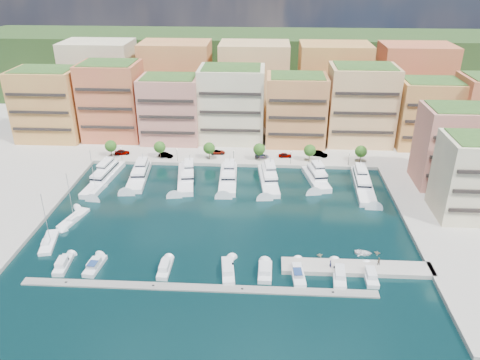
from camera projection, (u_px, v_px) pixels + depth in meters
The scene contains 59 objects.
ground at pixel (225, 214), 120.80m from camera, with size 400.00×400.00×0.00m, color black.
north_quay at pixel (239, 132), 176.53m from camera, with size 220.00×64.00×2.00m, color #9E998E.
hillside at pixel (245, 97), 219.67m from camera, with size 240.00×40.00×58.00m, color #1F3817.
south_pontoon at pixel (198, 288), 93.99m from camera, with size 72.00×2.20×0.35m, color gray.
finger_pier at pixel (357, 270), 99.47m from camera, with size 32.00×5.00×2.00m, color #9E998E.
apartment_0 at pixel (49, 104), 163.37m from camera, with size 22.00×16.50×24.80m.
apartment_1 at pixel (112, 101), 163.59m from camera, with size 20.00×16.50×26.80m.
apartment_2 at pixel (171, 109), 161.57m from camera, with size 20.00×15.50×22.80m.
apartment_3 at pixel (232, 104), 161.62m from camera, with size 22.00×16.50×25.80m.
apartment_4 at pixel (296, 110), 159.12m from camera, with size 20.00×15.50×23.80m.
apartment_5 at pixel (361, 105), 159.12m from camera, with size 22.00×16.50×26.80m.
apartment_6 at pixel (427, 114), 157.05m from camera, with size 20.00×15.50×22.80m.
apartment_east_a at pixel (452, 146), 130.19m from camera, with size 18.00×14.50×22.80m.
apartment_east_b at pixel (477, 177), 114.45m from camera, with size 18.00×14.50×20.80m.
backblock_0 at pixel (101, 80), 183.20m from camera, with size 26.00×18.00×30.00m, color beige.
backblock_1 at pixel (177, 82), 181.65m from camera, with size 26.00×18.00×30.00m, color #E29B54.
backblock_2 at pixel (254, 83), 180.09m from camera, with size 26.00×18.00×30.00m, color #E9BB7B.
backblock_3 at pixel (333, 84), 178.53m from camera, with size 26.00×18.00×30.00m, color gold.
backblock_4 at pixel (412, 85), 176.97m from camera, with size 26.00×18.00×30.00m, color #CB5843.
tree_0 at pixel (111, 146), 150.92m from camera, with size 3.80×3.80×5.65m.
tree_1 at pixel (160, 147), 150.09m from camera, with size 3.80×3.80×5.65m.
tree_2 at pixel (209, 148), 149.26m from camera, with size 3.80×3.80×5.65m.
tree_3 at pixel (259, 149), 148.43m from camera, with size 3.80×3.80×5.65m.
tree_4 at pixel (310, 150), 147.60m from camera, with size 3.80×3.80×5.65m.
tree_5 at pixel (361, 151), 146.77m from camera, with size 3.80×3.80×5.65m.
lamppost_0 at pixel (121, 152), 149.05m from camera, with size 0.30×0.30×4.20m.
lamppost_1 at pixel (177, 153), 148.11m from camera, with size 0.30×0.30×4.20m.
lamppost_2 at pixel (234, 154), 147.18m from camera, with size 0.30×0.30×4.20m.
lamppost_3 at pixel (291, 155), 146.24m from camera, with size 0.30×0.30×4.20m.
lamppost_4 at pixel (349, 157), 145.31m from camera, with size 0.30×0.30×4.20m.
yacht_0 at pixel (105, 176), 138.64m from camera, with size 6.54×23.76×7.30m.
yacht_1 at pixel (139, 175), 139.72m from camera, with size 6.54×19.92×7.30m.
yacht_2 at pixel (186, 176), 138.70m from camera, with size 7.41×20.69×7.30m.
yacht_3 at pixel (228, 177), 138.21m from camera, with size 5.74×20.05×7.30m.
yacht_4 at pixel (268, 179), 137.43m from camera, with size 6.78×20.65×7.30m.
yacht_5 at pixel (316, 177), 138.33m from camera, with size 7.68×16.88×7.30m.
yacht_6 at pixel (363, 183), 134.65m from camera, with size 5.88×23.79×7.30m.
cruiser_0 at pixel (63, 265), 100.18m from camera, with size 2.97×7.39×2.55m.
cruiser_1 at pixel (95, 266), 99.79m from camera, with size 3.23×7.46×2.66m.
cruiser_3 at pixel (165, 268), 99.03m from camera, with size 2.36×7.32×2.55m.
cruiser_5 at pixel (228, 271), 98.31m from camera, with size 3.57×9.34×2.55m.
cruiser_6 at pixel (265, 272), 97.93m from camera, with size 2.94×7.10×2.55m.
cruiser_7 at pixel (298, 273), 97.53m from camera, with size 3.17×9.12×2.66m.
cruiser_8 at pixel (339, 275), 97.11m from camera, with size 3.28×9.37×2.55m.
cruiser_9 at pixel (370, 276), 96.79m from camera, with size 2.50×7.45×2.55m.
sailboat_2 at pixel (95, 192), 131.64m from camera, with size 4.39×9.20×13.20m.
sailboat_0 at pixel (49, 243), 108.29m from camera, with size 4.86×10.43×13.20m.
sailboat_1 at pixel (73, 219), 118.03m from camera, with size 5.15×10.71×13.20m.
tender_1 at pixel (320, 255), 103.88m from camera, with size 1.22×1.41×0.74m, color beige.
tender_3 at pixel (377, 253), 104.59m from camera, with size 1.31×1.51×0.80m, color #C1AF93.
tender_2 at pixel (363, 253), 104.51m from camera, with size 2.80×3.92×0.81m, color white.
car_0 at pixel (122, 152), 154.00m from camera, with size 1.91×4.74×1.61m, color gray.
car_1 at pixel (166, 155), 151.81m from camera, with size 1.62×4.65×1.53m, color gray.
car_2 at pixel (218, 152), 154.47m from camera, with size 2.22×4.82×1.34m, color gray.
car_3 at pixel (262, 156), 151.65m from camera, with size 1.85×4.55×1.32m, color gray.
car_4 at pixel (285, 155), 151.89m from camera, with size 1.72×4.29×1.46m, color gray.
car_5 at pixel (320, 154), 152.56m from camera, with size 1.81×5.20×1.71m, color gray.
person_0 at pixel (330, 264), 98.33m from camera, with size 0.64×0.42×1.74m, color #232546.
person_1 at pixel (378, 261), 99.12m from camera, with size 0.86×0.67×1.77m, color brown.
Camera 1 is at (9.86, -104.51, 60.56)m, focal length 35.00 mm.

